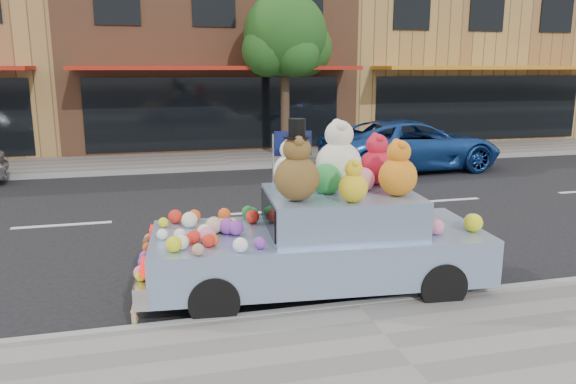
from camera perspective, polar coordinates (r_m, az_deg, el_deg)
name	(u,v)px	position (r m, az deg, el deg)	size (l,w,h in m)	color
ground	(268,212)	(11.62, -2.03, -2.05)	(120.00, 120.00, 0.00)	black
near_sidewalk	(412,370)	(5.85, 12.48, -17.27)	(60.00, 3.00, 0.12)	gray
far_sidewalk	(224,160)	(17.88, -6.53, 3.28)	(60.00, 3.00, 0.12)	gray
near_kerb	(356,307)	(7.06, 6.91, -11.54)	(60.00, 0.12, 0.13)	gray
far_kerb	(231,168)	(16.42, -5.80, 2.47)	(60.00, 0.12, 0.13)	gray
storefront_mid	(202,48)	(23.09, -8.72, 14.24)	(10.00, 9.80, 7.30)	#905B3D
storefront_right	(431,50)	(26.10, 14.37, 13.80)	(10.00, 9.80, 7.30)	#A88346
street_tree	(285,42)	(18.10, -0.26, 15.01)	(3.00, 2.70, 5.22)	#38281C
car_blue	(411,145)	(16.65, 12.37, 4.70)	(2.41, 5.24, 1.45)	#1C479A
art_car	(321,232)	(7.40, 3.35, -4.12)	(4.61, 2.12, 2.34)	black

